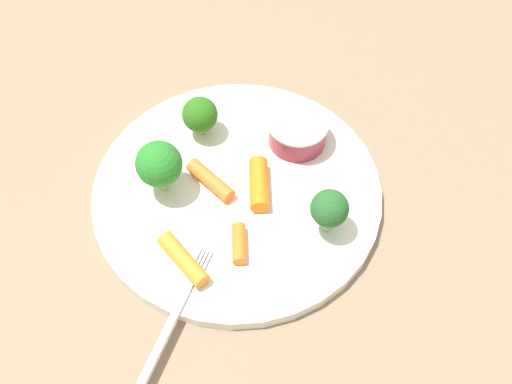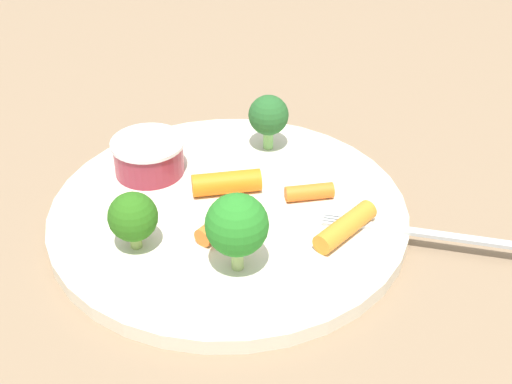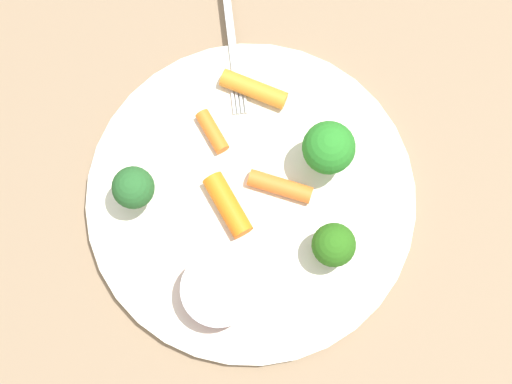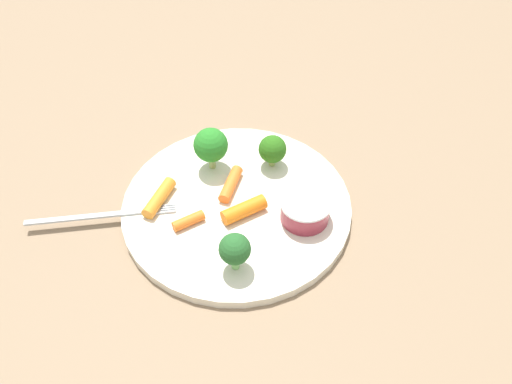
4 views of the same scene
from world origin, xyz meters
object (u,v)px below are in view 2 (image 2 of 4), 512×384
(broccoli_floret_1, at_px, (237,225))
(sauce_cup, at_px, (149,156))
(broccoli_floret_2, at_px, (133,217))
(carrot_stick_2, at_px, (309,192))
(carrot_stick_1, at_px, (225,220))
(fork, at_px, (437,235))
(carrot_stick_0, at_px, (227,183))
(broccoli_floret_0, at_px, (269,116))
(plate, at_px, (229,214))
(carrot_stick_3, at_px, (345,227))

(broccoli_floret_1, bearing_deg, sauce_cup, -87.00)
(broccoli_floret_2, distance_m, carrot_stick_2, 0.14)
(carrot_stick_1, xyz_separation_m, fork, (-0.13, 0.08, -0.01))
(sauce_cup, bearing_deg, carrot_stick_1, 101.61)
(carrot_stick_0, bearing_deg, broccoli_floret_0, -145.93)
(plate, bearing_deg, sauce_cup, -66.20)
(broccoli_floret_0, bearing_deg, plate, 40.98)
(plate, height_order, carrot_stick_1, carrot_stick_1)
(broccoli_floret_0, relative_size, fork, 0.36)
(fork, bearing_deg, carrot_stick_0, -49.00)
(sauce_cup, xyz_separation_m, broccoli_floret_0, (-0.10, 0.02, 0.02))
(broccoli_floret_2, bearing_deg, broccoli_floret_0, -154.81)
(broccoli_floret_1, height_order, carrot_stick_3, broccoli_floret_1)
(plate, distance_m, carrot_stick_2, 0.06)
(carrot_stick_1, bearing_deg, carrot_stick_2, -178.91)
(carrot_stick_3, bearing_deg, broccoli_floret_1, -4.38)
(broccoli_floret_0, xyz_separation_m, carrot_stick_2, (0.01, 0.08, -0.02))
(broccoli_floret_1, xyz_separation_m, carrot_stick_1, (-0.01, -0.04, -0.03))
(carrot_stick_2, xyz_separation_m, carrot_stick_3, (0.00, 0.05, 0.00))
(carrot_stick_0, height_order, fork, carrot_stick_0)
(plate, xyz_separation_m, sauce_cup, (0.03, -0.08, 0.02))
(broccoli_floret_2, distance_m, carrot_stick_1, 0.07)
(broccoli_floret_1, distance_m, carrot_stick_2, 0.10)
(plate, relative_size, carrot_stick_1, 5.13)
(carrot_stick_0, relative_size, fork, 0.40)
(broccoli_floret_1, height_order, fork, broccoli_floret_1)
(sauce_cup, height_order, broccoli_floret_1, broccoli_floret_1)
(sauce_cup, height_order, carrot_stick_0, sauce_cup)
(plate, distance_m, carrot_stick_0, 0.03)
(broccoli_floret_1, bearing_deg, carrot_stick_0, -112.42)
(broccoli_floret_2, height_order, carrot_stick_3, broccoli_floret_2)
(fork, bearing_deg, carrot_stick_1, -32.78)
(carrot_stick_0, bearing_deg, carrot_stick_1, 61.71)
(broccoli_floret_0, height_order, carrot_stick_3, broccoli_floret_0)
(carrot_stick_1, bearing_deg, carrot_stick_3, 145.52)
(plate, xyz_separation_m, broccoli_floret_2, (0.08, 0.01, 0.03))
(carrot_stick_1, relative_size, carrot_stick_3, 0.93)
(sauce_cup, distance_m, broccoli_floret_1, 0.14)
(sauce_cup, relative_size, broccoli_floret_0, 1.21)
(broccoli_floret_1, relative_size, fork, 0.43)
(sauce_cup, distance_m, carrot_stick_2, 0.13)
(broccoli_floret_1, xyz_separation_m, carrot_stick_2, (-0.09, -0.04, -0.03))
(plate, bearing_deg, carrot_stick_1, 57.80)
(broccoli_floret_2, relative_size, carrot_stick_2, 1.17)
(carrot_stick_0, relative_size, carrot_stick_3, 0.94)
(broccoli_floret_0, distance_m, carrot_stick_0, 0.08)
(broccoli_floret_1, distance_m, broccoli_floret_2, 0.08)
(carrot_stick_3, bearing_deg, carrot_stick_0, -60.80)
(broccoli_floret_1, height_order, broccoli_floret_2, broccoli_floret_1)
(broccoli_floret_1, bearing_deg, carrot_stick_1, -106.39)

